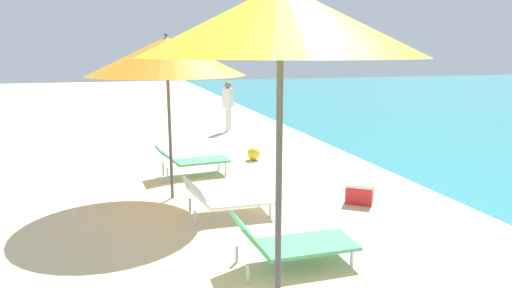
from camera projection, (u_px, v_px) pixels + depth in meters
umbrella_second at (281, 22)px, 3.08m from camera, size 2.04×2.04×2.89m
lounger_second_shoreside at (291, 242)px, 4.93m from camera, size 1.39×0.58×0.63m
umbrella_farthest at (167, 56)px, 6.83m from camera, size 2.46×2.46×2.66m
lounger_farthest_shoreside at (192, 160)px, 8.56m from camera, size 1.43×0.68×0.60m
lounger_farthest_inland at (226, 197)px, 6.47m from camera, size 1.31×0.69×0.58m
person_walking_far at (228, 102)px, 13.28m from camera, size 0.40×0.42×1.51m
cooler_box at (360, 192)px, 7.04m from camera, size 0.55×0.53×0.33m
beach_ball at (254, 154)px, 9.84m from camera, size 0.29×0.29×0.29m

